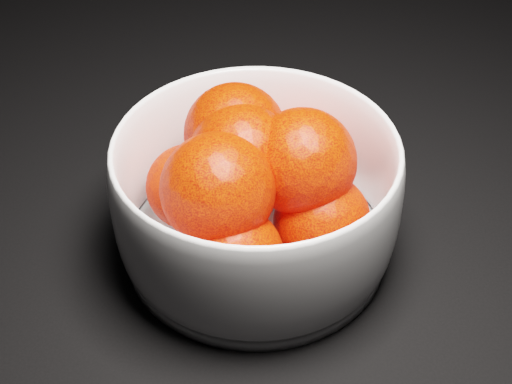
{
  "coord_description": "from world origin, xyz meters",
  "views": [
    {
      "loc": [
        -0.0,
        -0.17,
        0.43
      ],
      "look_at": [
        -0.02,
        0.25,
        0.06
      ],
      "focal_mm": 50.0,
      "sensor_mm": 36.0,
      "label": 1
    }
  ],
  "objects": [
    {
      "name": "bowl",
      "position": [
        -0.02,
        0.25,
        0.06
      ],
      "size": [
        0.23,
        0.23,
        0.11
      ],
      "rotation": [
        0.0,
        0.0,
        -0.36
      ],
      "color": "white",
      "rests_on": "ground"
    },
    {
      "name": "orange_pile",
      "position": [
        -0.03,
        0.25,
        0.07
      ],
      "size": [
        0.18,
        0.2,
        0.12
      ],
      "color": "red",
      "rests_on": "bowl"
    }
  ]
}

